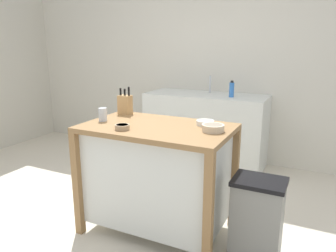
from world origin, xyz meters
TOP-DOWN VIEW (x-y plane):
  - ground_plane at (0.00, 0.00)m, footprint 6.91×6.91m
  - wall_back at (0.00, 2.13)m, footprint 5.91×0.10m
  - kitchen_island at (0.20, 0.13)m, footprint 1.17×0.72m
  - knife_block at (-0.26, 0.39)m, footprint 0.11×0.09m
  - bowl_stoneware_deep at (0.03, -0.09)m, footprint 0.11×0.11m
  - bowl_ceramic_wide at (0.54, 0.31)m, footprint 0.14×0.14m
  - bowl_ceramic_small at (0.66, 0.16)m, footprint 0.17×0.17m
  - drinking_cup at (-0.27, 0.07)m, footprint 0.07×0.07m
  - trash_bin at (1.03, 0.08)m, footprint 0.36×0.28m
  - sink_counter at (0.03, 1.78)m, footprint 1.51×0.60m
  - sink_faucet at (0.03, 1.92)m, footprint 0.02×0.02m
  - bottle_dish_soap at (0.37, 1.71)m, footprint 0.06×0.06m

SIDE VIEW (x-z plane):
  - ground_plane at x=0.00m, z-range 0.00..0.00m
  - trash_bin at x=1.03m, z-range 0.00..0.63m
  - sink_counter at x=0.03m, z-range 0.00..0.92m
  - kitchen_island at x=0.20m, z-range 0.05..0.96m
  - bowl_stoneware_deep at x=0.03m, z-range 0.91..0.95m
  - bowl_ceramic_wide at x=0.54m, z-range 0.91..0.95m
  - bowl_ceramic_small at x=0.66m, z-range 0.91..0.96m
  - drinking_cup at x=-0.27m, z-range 0.91..1.02m
  - knife_block at x=-0.26m, z-range 0.87..1.12m
  - bottle_dish_soap at x=0.37m, z-range 0.91..1.10m
  - sink_faucet at x=0.03m, z-range 0.91..1.13m
  - wall_back at x=0.00m, z-range 0.00..2.60m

